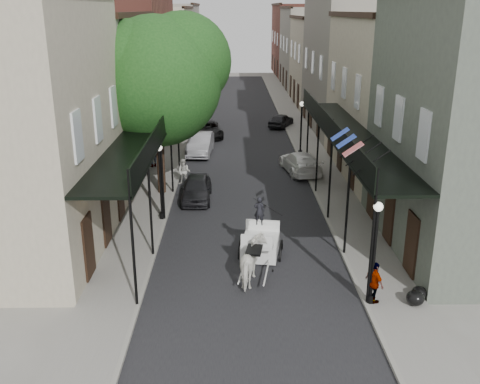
{
  "coord_description": "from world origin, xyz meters",
  "views": [
    {
      "loc": [
        -0.67,
        -18.29,
        9.79
      ],
      "look_at": [
        -0.32,
        5.59,
        1.6
      ],
      "focal_mm": 40.0,
      "sensor_mm": 36.0,
      "label": 1
    }
  ],
  "objects_px": {
    "lamppost_right_far": "(301,127)",
    "car_right_far": "(281,120)",
    "tree_far": "(186,63)",
    "carriage": "(262,228)",
    "tree_near": "(165,76)",
    "lamppost_right_near": "(374,252)",
    "pedestrian_sidewalk_left": "(153,152)",
    "pedestrian_sidewalk_right": "(374,283)",
    "horse": "(254,262)",
    "car_left_mid": "(200,144)",
    "car_right_near": "(300,162)",
    "lamppost_left": "(161,181)",
    "car_left_far": "(208,130)",
    "pedestrian_walking": "(184,172)",
    "car_left_near": "(197,188)"
  },
  "relations": [
    {
      "from": "lamppost_right_near",
      "to": "tree_near",
      "type": "bearing_deg",
      "value": 124.27
    },
    {
      "from": "tree_far",
      "to": "lamppost_right_far",
      "type": "distance_m",
      "value": 11.05
    },
    {
      "from": "pedestrian_walking",
      "to": "carriage",
      "type": "bearing_deg",
      "value": -51.7
    },
    {
      "from": "lamppost_right_near",
      "to": "car_left_mid",
      "type": "relative_size",
      "value": 0.81
    },
    {
      "from": "carriage",
      "to": "car_left_far",
      "type": "distance_m",
      "value": 21.9
    },
    {
      "from": "tree_far",
      "to": "carriage",
      "type": "xyz_separation_m",
      "value": [
        4.78,
        -21.84,
        -4.73
      ]
    },
    {
      "from": "car_left_far",
      "to": "car_right_near",
      "type": "distance_m",
      "value": 11.77
    },
    {
      "from": "tree_far",
      "to": "car_left_near",
      "type": "relative_size",
      "value": 2.25
    },
    {
      "from": "lamppost_left",
      "to": "horse",
      "type": "bearing_deg",
      "value": -56.21
    },
    {
      "from": "pedestrian_sidewalk_left",
      "to": "horse",
      "type": "bearing_deg",
      "value": 73.88
    },
    {
      "from": "pedestrian_sidewalk_left",
      "to": "car_left_far",
      "type": "bearing_deg",
      "value": -146.87
    },
    {
      "from": "tree_far",
      "to": "car_right_far",
      "type": "relative_size",
      "value": 2.46
    },
    {
      "from": "lamppost_right_far",
      "to": "lamppost_left",
      "type": "bearing_deg",
      "value": -124.35
    },
    {
      "from": "carriage",
      "to": "car_left_mid",
      "type": "xyz_separation_m",
      "value": [
        -3.48,
        16.27,
        -0.36
      ]
    },
    {
      "from": "lamppost_right_far",
      "to": "car_right_far",
      "type": "distance_m",
      "value": 9.89
    },
    {
      "from": "pedestrian_sidewalk_left",
      "to": "pedestrian_sidewalk_right",
      "type": "height_order",
      "value": "pedestrian_sidewalk_left"
    },
    {
      "from": "lamppost_left",
      "to": "car_right_near",
      "type": "xyz_separation_m",
      "value": [
        7.7,
        8.0,
        -1.38
      ]
    },
    {
      "from": "car_right_far",
      "to": "pedestrian_walking",
      "type": "bearing_deg",
      "value": 90.65
    },
    {
      "from": "pedestrian_sidewalk_left",
      "to": "car_right_near",
      "type": "height_order",
      "value": "pedestrian_sidewalk_left"
    },
    {
      "from": "car_right_far",
      "to": "lamppost_right_far",
      "type": "bearing_deg",
      "value": 117.36
    },
    {
      "from": "pedestrian_sidewalk_right",
      "to": "car_right_far",
      "type": "height_order",
      "value": "pedestrian_sidewalk_right"
    },
    {
      "from": "car_left_near",
      "to": "tree_far",
      "type": "bearing_deg",
      "value": 96.06
    },
    {
      "from": "car_left_far",
      "to": "lamppost_right_far",
      "type": "bearing_deg",
      "value": -51.21
    },
    {
      "from": "pedestrian_walking",
      "to": "car_left_near",
      "type": "relative_size",
      "value": 0.41
    },
    {
      "from": "car_left_far",
      "to": "pedestrian_sidewalk_left",
      "type": "bearing_deg",
      "value": -119.08
    },
    {
      "from": "tree_near",
      "to": "lamppost_right_far",
      "type": "xyz_separation_m",
      "value": [
        8.3,
        7.82,
        -4.44
      ]
    },
    {
      "from": "lamppost_right_far",
      "to": "car_right_near",
      "type": "xyz_separation_m",
      "value": [
        -0.5,
        -4.0,
        -1.38
      ]
    },
    {
      "from": "pedestrian_sidewalk_left",
      "to": "pedestrian_sidewalk_right",
      "type": "distance_m",
      "value": 19.79
    },
    {
      "from": "tree_near",
      "to": "pedestrian_sidewalk_left",
      "type": "xyz_separation_m",
      "value": [
        -1.6,
        4.89,
        -5.4
      ]
    },
    {
      "from": "tree_far",
      "to": "pedestrian_sidewalk_left",
      "type": "xyz_separation_m",
      "value": [
        -1.55,
        -9.11,
        -4.75
      ]
    },
    {
      "from": "carriage",
      "to": "pedestrian_sidewalk_right",
      "type": "height_order",
      "value": "carriage"
    },
    {
      "from": "carriage",
      "to": "car_right_far",
      "type": "distance_m",
      "value": 25.62
    },
    {
      "from": "horse",
      "to": "pedestrian_walking",
      "type": "xyz_separation_m",
      "value": [
        -3.61,
        11.94,
        -0.07
      ]
    },
    {
      "from": "pedestrian_sidewalk_left",
      "to": "car_left_near",
      "type": "height_order",
      "value": "pedestrian_sidewalk_left"
    },
    {
      "from": "lamppost_left",
      "to": "lamppost_right_far",
      "type": "distance_m",
      "value": 14.53
    },
    {
      "from": "car_right_far",
      "to": "tree_far",
      "type": "bearing_deg",
      "value": 49.02
    },
    {
      "from": "pedestrian_sidewalk_left",
      "to": "car_right_far",
      "type": "xyz_separation_m",
      "value": [
        9.4,
        12.7,
        -0.49
      ]
    },
    {
      "from": "tree_near",
      "to": "pedestrian_sidewalk_right",
      "type": "distance_m",
      "value": 15.82
    },
    {
      "from": "tree_near",
      "to": "tree_far",
      "type": "bearing_deg",
      "value": 90.19
    },
    {
      "from": "horse",
      "to": "lamppost_right_far",
      "type": "bearing_deg",
      "value": -93.0
    },
    {
      "from": "lamppost_left",
      "to": "car_left_mid",
      "type": "bearing_deg",
      "value": 84.74
    },
    {
      "from": "tree_near",
      "to": "carriage",
      "type": "relative_size",
      "value": 3.38
    },
    {
      "from": "carriage",
      "to": "car_right_near",
      "type": "bearing_deg",
      "value": 84.6
    },
    {
      "from": "tree_near",
      "to": "lamppost_right_near",
      "type": "height_order",
      "value": "tree_near"
    },
    {
      "from": "tree_far",
      "to": "horse",
      "type": "bearing_deg",
      "value": -79.91
    },
    {
      "from": "horse",
      "to": "car_left_mid",
      "type": "relative_size",
      "value": 0.44
    },
    {
      "from": "pedestrian_sidewalk_right",
      "to": "car_right_near",
      "type": "distance_m",
      "value": 16.01
    },
    {
      "from": "pedestrian_sidewalk_right",
      "to": "car_left_mid",
      "type": "relative_size",
      "value": 0.33
    },
    {
      "from": "lamppost_left",
      "to": "tree_near",
      "type": "bearing_deg",
      "value": 91.34
    },
    {
      "from": "lamppost_right_far",
      "to": "car_left_far",
      "type": "distance_m",
      "value": 9.11
    }
  ]
}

